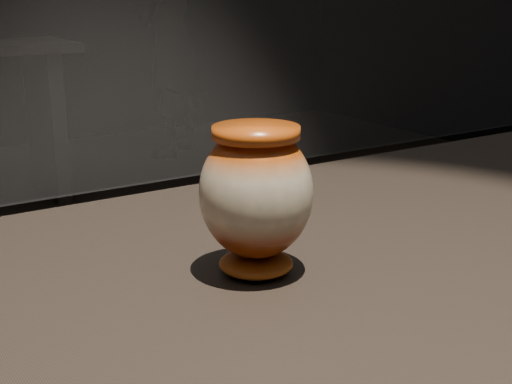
% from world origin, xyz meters
% --- Properties ---
extents(main_vase, '(0.15, 0.15, 0.16)m').
position_xyz_m(main_vase, '(0.05, 0.05, 0.99)').
color(main_vase, maroon).
rests_on(main_vase, display_plinth).
extents(visitor, '(0.73, 0.71, 1.69)m').
position_xyz_m(visitor, '(1.96, 4.08, 0.85)').
color(visitor, black).
rests_on(visitor, ground).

